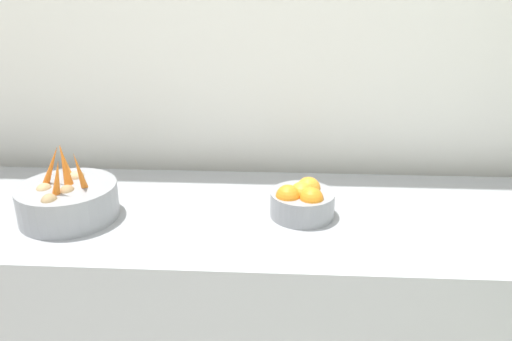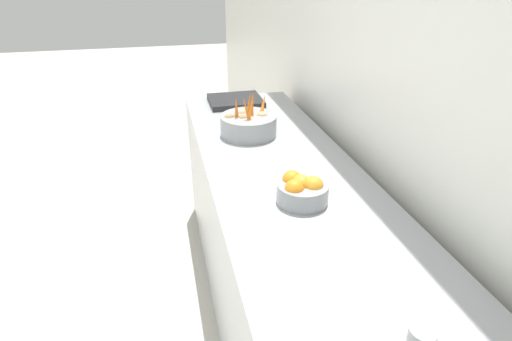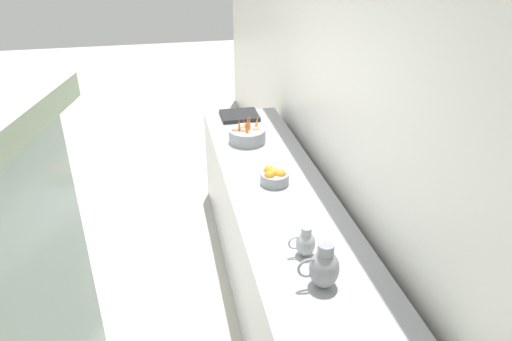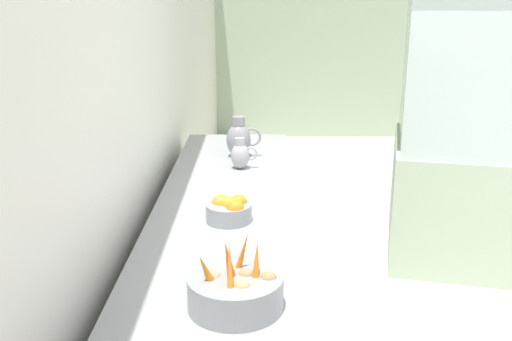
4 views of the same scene
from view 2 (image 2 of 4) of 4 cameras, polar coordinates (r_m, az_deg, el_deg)
name	(u,v)px [view 2 (image 2 of 4)]	position (r m, az deg, el deg)	size (l,w,h in m)	color
prep_counter	(307,304)	(1.84, 7.06, -17.78)	(0.69, 3.13, 0.89)	#9EA0A5
vegetable_colander	(248,124)	(2.22, -1.05, 6.40)	(0.30, 0.30, 0.24)	gray
orange_bowl	(302,190)	(1.61, 6.31, -2.67)	(0.20, 0.20, 0.11)	gray
counter_sink_basin	(235,101)	(2.75, -2.86, 9.59)	(0.34, 0.30, 0.04)	#232326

